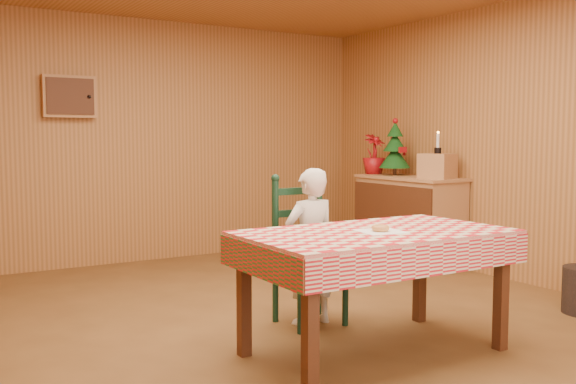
{
  "coord_description": "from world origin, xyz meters",
  "views": [
    {
      "loc": [
        -2.38,
        -3.73,
        1.34
      ],
      "look_at": [
        0.0,
        0.2,
        0.95
      ],
      "focal_mm": 40.0,
      "sensor_mm": 36.0,
      "label": 1
    }
  ],
  "objects_px": {
    "shelf_unit": "(409,220)",
    "crate": "(437,166)",
    "dining_table": "(375,244)",
    "ladder_chair": "(306,253)",
    "seated_child": "(310,247)",
    "christmas_tree": "(395,149)"
  },
  "relations": [
    {
      "from": "dining_table",
      "to": "ladder_chair",
      "type": "xyz_separation_m",
      "value": [
        0.0,
        0.79,
        -0.18
      ]
    },
    {
      "from": "ladder_chair",
      "to": "crate",
      "type": "bearing_deg",
      "value": 22.08
    },
    {
      "from": "crate",
      "to": "christmas_tree",
      "type": "height_order",
      "value": "christmas_tree"
    },
    {
      "from": "shelf_unit",
      "to": "crate",
      "type": "height_order",
      "value": "crate"
    },
    {
      "from": "ladder_chair",
      "to": "shelf_unit",
      "type": "bearing_deg",
      "value": 30.8
    },
    {
      "from": "dining_table",
      "to": "crate",
      "type": "height_order",
      "value": "crate"
    },
    {
      "from": "dining_table",
      "to": "crate",
      "type": "relative_size",
      "value": 5.52
    },
    {
      "from": "christmas_tree",
      "to": "crate",
      "type": "bearing_deg",
      "value": -90.0
    },
    {
      "from": "seated_child",
      "to": "christmas_tree",
      "type": "bearing_deg",
      "value": -143.58
    },
    {
      "from": "dining_table",
      "to": "shelf_unit",
      "type": "xyz_separation_m",
      "value": [
        2.12,
        2.05,
        -0.22
      ]
    },
    {
      "from": "seated_child",
      "to": "christmas_tree",
      "type": "relative_size",
      "value": 1.81
    },
    {
      "from": "ladder_chair",
      "to": "christmas_tree",
      "type": "relative_size",
      "value": 1.74
    },
    {
      "from": "dining_table",
      "to": "crate",
      "type": "xyz_separation_m",
      "value": [
        2.13,
        1.65,
        0.37
      ]
    },
    {
      "from": "ladder_chair",
      "to": "seated_child",
      "type": "distance_m",
      "value": 0.08
    },
    {
      "from": "ladder_chair",
      "to": "shelf_unit",
      "type": "relative_size",
      "value": 0.87
    },
    {
      "from": "shelf_unit",
      "to": "christmas_tree",
      "type": "height_order",
      "value": "christmas_tree"
    },
    {
      "from": "seated_child",
      "to": "shelf_unit",
      "type": "xyz_separation_m",
      "value": [
        2.12,
        1.32,
        -0.1
      ]
    },
    {
      "from": "shelf_unit",
      "to": "crate",
      "type": "xyz_separation_m",
      "value": [
        0.01,
        -0.4,
        0.59
      ]
    },
    {
      "from": "dining_table",
      "to": "ladder_chair",
      "type": "bearing_deg",
      "value": 90.0
    },
    {
      "from": "crate",
      "to": "dining_table",
      "type": "bearing_deg",
      "value": -142.2
    },
    {
      "from": "ladder_chair",
      "to": "crate",
      "type": "distance_m",
      "value": 2.36
    },
    {
      "from": "dining_table",
      "to": "shelf_unit",
      "type": "relative_size",
      "value": 1.34
    }
  ]
}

